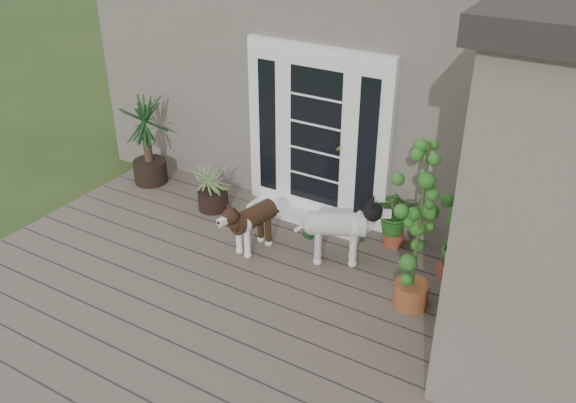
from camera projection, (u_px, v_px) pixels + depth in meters
The scene contains 14 objects.
deck at pixel (228, 315), 6.21m from camera, with size 6.20×4.60×0.12m, color #6B5B4C.
house_main at pixel (399, 65), 8.67m from camera, with size 7.40×4.00×3.10m, color #665E54.
door_unit at pixel (317, 134), 7.40m from camera, with size 1.90×0.14×2.15m, color white.
door_step at pixel (308, 216), 7.76m from camera, with size 1.60×0.40×0.05m, color white.
brindle_dog at pixel (253, 226), 7.01m from camera, with size 0.32×0.75×0.63m, color #402817, non-canonical shape.
white_dog at pixel (337, 234), 6.77m from camera, with size 0.36×0.85×0.71m, color white, non-canonical shape.
spider_plant at pixel (212, 185), 7.82m from camera, with size 0.65×0.65×0.70m, color #9FB56F, non-canonical shape.
yucca at pixel (147, 140), 8.35m from camera, with size 0.87×0.87×1.26m, color black, non-canonical shape.
herb_a at pixel (395, 220), 7.10m from camera, with size 0.50×0.50×0.64m, color #184D16.
herb_b at pixel (456, 250), 6.60m from camera, with size 0.39×0.39×0.59m, color #175016.
herb_c at pixel (453, 258), 6.54m from camera, with size 0.33×0.33×0.51m, color #1D5217.
sapling at pixel (419, 226), 5.80m from camera, with size 0.55×0.55×1.87m, color #245D1A, non-canonical shape.
clog_left at pixel (359, 232), 7.39m from camera, with size 0.14×0.31×0.09m, color #13311D, non-canonical shape.
clog_right at pixel (315, 230), 7.42m from camera, with size 0.15×0.33×0.10m, color #15361D, non-canonical shape.
Camera 1 is at (3.01, -3.47, 4.08)m, focal length 38.29 mm.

